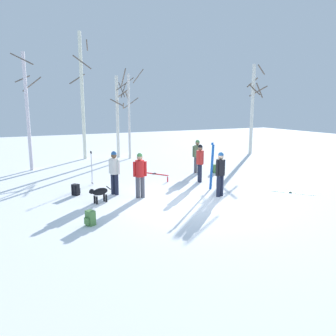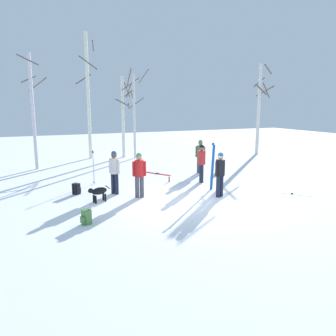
{
  "view_description": "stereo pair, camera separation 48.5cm",
  "coord_description": "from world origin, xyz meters",
  "px_view_note": "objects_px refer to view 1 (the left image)",
  "views": [
    {
      "loc": [
        -5.67,
        -9.9,
        3.47
      ],
      "look_at": [
        -0.11,
        1.67,
        1.0
      ],
      "focal_mm": 35.28,
      "sensor_mm": 36.0,
      "label": 1
    },
    {
      "loc": [
        -5.23,
        -10.1,
        3.47
      ],
      "look_at": [
        -0.11,
        1.67,
        1.0
      ],
      "focal_mm": 35.28,
      "sensor_mm": 36.0,
      "label": 2
    }
  ],
  "objects_px": {
    "ski_pair_lying_0": "(154,174)",
    "birch_tree_4": "(253,107)",
    "water_bottle_0": "(168,179)",
    "ski_pair_planted_0": "(212,166)",
    "person_2": "(220,171)",
    "dog": "(99,192)",
    "backpack_0": "(215,169)",
    "person_4": "(200,161)",
    "birch_tree_0": "(27,110)",
    "ski_pair_lying_1": "(292,192)",
    "birch_tree_2": "(118,115)",
    "ski_poles_0": "(92,167)",
    "birch_tree_3": "(129,113)",
    "person_0": "(140,172)",
    "backpack_2": "(76,190)",
    "person_3": "(197,154)",
    "birch_tree_1": "(82,95)",
    "person_1": "(114,170)",
    "backpack_1": "(90,218)"
  },
  "relations": [
    {
      "from": "person_3",
      "to": "birch_tree_2",
      "type": "xyz_separation_m",
      "value": [
        -2.07,
        6.73,
        1.85
      ]
    },
    {
      "from": "ski_pair_lying_0",
      "to": "birch_tree_4",
      "type": "height_order",
      "value": "birch_tree_4"
    },
    {
      "from": "person_2",
      "to": "backpack_0",
      "type": "xyz_separation_m",
      "value": [
        2.35,
        3.83,
        -0.77
      ]
    },
    {
      "from": "birch_tree_3",
      "to": "dog",
      "type": "bearing_deg",
      "value": -115.41
    },
    {
      "from": "ski_pair_planted_0",
      "to": "birch_tree_2",
      "type": "distance_m",
      "value": 10.07
    },
    {
      "from": "person_0",
      "to": "dog",
      "type": "bearing_deg",
      "value": 179.9
    },
    {
      "from": "backpack_0",
      "to": "person_3",
      "type": "bearing_deg",
      "value": 156.82
    },
    {
      "from": "backpack_0",
      "to": "backpack_1",
      "type": "xyz_separation_m",
      "value": [
        -7.55,
        -4.8,
        0.0
      ]
    },
    {
      "from": "dog",
      "to": "ski_pair_lying_0",
      "type": "xyz_separation_m",
      "value": [
        3.76,
        3.83,
        -0.38
      ]
    },
    {
      "from": "ski_pair_lying_1",
      "to": "birch_tree_1",
      "type": "height_order",
      "value": "birch_tree_1"
    },
    {
      "from": "person_0",
      "to": "birch_tree_1",
      "type": "bearing_deg",
      "value": 89.62
    },
    {
      "from": "backpack_2",
      "to": "water_bottle_0",
      "type": "height_order",
      "value": "backpack_2"
    },
    {
      "from": "ski_pair_lying_0",
      "to": "water_bottle_0",
      "type": "bearing_deg",
      "value": -93.84
    },
    {
      "from": "water_bottle_0",
      "to": "birch_tree_3",
      "type": "height_order",
      "value": "birch_tree_3"
    },
    {
      "from": "dog",
      "to": "backpack_2",
      "type": "xyz_separation_m",
      "value": [
        -0.57,
        1.43,
        -0.17
      ]
    },
    {
      "from": "backpack_2",
      "to": "dog",
      "type": "bearing_deg",
      "value": -68.22
    },
    {
      "from": "ski_poles_0",
      "to": "birch_tree_3",
      "type": "distance_m",
      "value": 7.68
    },
    {
      "from": "backpack_0",
      "to": "backpack_2",
      "type": "bearing_deg",
      "value": -170.12
    },
    {
      "from": "ski_pair_planted_0",
      "to": "birch_tree_4",
      "type": "height_order",
      "value": "birch_tree_4"
    },
    {
      "from": "ski_pair_planted_0",
      "to": "ski_poles_0",
      "type": "bearing_deg",
      "value": 145.85
    },
    {
      "from": "birch_tree_3",
      "to": "ski_pair_lying_1",
      "type": "bearing_deg",
      "value": -74.77
    },
    {
      "from": "ski_pair_planted_0",
      "to": "birch_tree_0",
      "type": "distance_m",
      "value": 10.29
    },
    {
      "from": "person_4",
      "to": "birch_tree_3",
      "type": "bearing_deg",
      "value": 94.61
    },
    {
      "from": "person_1",
      "to": "backpack_2",
      "type": "xyz_separation_m",
      "value": [
        -1.4,
        0.55,
        -0.77
      ]
    },
    {
      "from": "person_0",
      "to": "birch_tree_0",
      "type": "distance_m",
      "value": 8.6
    },
    {
      "from": "dog",
      "to": "ski_pair_lying_1",
      "type": "height_order",
      "value": "dog"
    },
    {
      "from": "birch_tree_3",
      "to": "person_2",
      "type": "bearing_deg",
      "value": -89.59
    },
    {
      "from": "birch_tree_1",
      "to": "birch_tree_2",
      "type": "bearing_deg",
      "value": -10.85
    },
    {
      "from": "ski_pair_planted_0",
      "to": "ski_pair_lying_0",
      "type": "xyz_separation_m",
      "value": [
        -0.96,
        3.88,
        -0.96
      ]
    },
    {
      "from": "person_1",
      "to": "birch_tree_2",
      "type": "relative_size",
      "value": 0.3
    },
    {
      "from": "person_2",
      "to": "ski_poles_0",
      "type": "xyz_separation_m",
      "value": [
        -4.0,
        3.99,
        -0.19
      ]
    },
    {
      "from": "ski_pair_lying_0",
      "to": "birch_tree_2",
      "type": "relative_size",
      "value": 0.27
    },
    {
      "from": "birch_tree_2",
      "to": "person_4",
      "type": "bearing_deg",
      "value": -82.33
    },
    {
      "from": "birch_tree_2",
      "to": "water_bottle_0",
      "type": "bearing_deg",
      "value": -91.36
    },
    {
      "from": "backpack_0",
      "to": "birch_tree_0",
      "type": "height_order",
      "value": "birch_tree_0"
    },
    {
      "from": "person_4",
      "to": "birch_tree_0",
      "type": "height_order",
      "value": "birch_tree_0"
    },
    {
      "from": "dog",
      "to": "person_3",
      "type": "bearing_deg",
      "value": 27.6
    },
    {
      "from": "person_2",
      "to": "dog",
      "type": "bearing_deg",
      "value": 165.64
    },
    {
      "from": "person_2",
      "to": "ski_pair_lying_0",
      "type": "bearing_deg",
      "value": 97.44
    },
    {
      "from": "backpack_2",
      "to": "person_0",
      "type": "bearing_deg",
      "value": -33.79
    },
    {
      "from": "water_bottle_0",
      "to": "ski_pair_planted_0",
      "type": "bearing_deg",
      "value": -60.9
    },
    {
      "from": "ski_pair_lying_0",
      "to": "birch_tree_4",
      "type": "distance_m",
      "value": 10.35
    },
    {
      "from": "birch_tree_4",
      "to": "ski_poles_0",
      "type": "bearing_deg",
      "value": -160.19
    },
    {
      "from": "birch_tree_0",
      "to": "birch_tree_3",
      "type": "height_order",
      "value": "birch_tree_0"
    },
    {
      "from": "ski_pair_planted_0",
      "to": "ski_pair_lying_0",
      "type": "height_order",
      "value": "ski_pair_planted_0"
    },
    {
      "from": "birch_tree_4",
      "to": "ski_pair_lying_1",
      "type": "bearing_deg",
      "value": -120.93
    },
    {
      "from": "backpack_0",
      "to": "person_1",
      "type": "bearing_deg",
      "value": -162.81
    },
    {
      "from": "ski_pair_lying_1",
      "to": "backpack_0",
      "type": "distance_m",
      "value": 4.67
    },
    {
      "from": "backpack_2",
      "to": "person_2",
      "type": "bearing_deg",
      "value": -27.18
    },
    {
      "from": "ski_pair_lying_1",
      "to": "person_4",
      "type": "bearing_deg",
      "value": 126.41
    }
  ]
}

